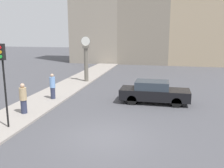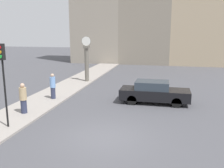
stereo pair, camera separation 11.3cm
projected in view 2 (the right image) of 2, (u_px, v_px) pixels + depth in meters
name	position (u px, v px, depth m)	size (l,w,h in m)	color
ground_plane	(104.00, 137.00, 11.33)	(120.00, 120.00, 0.00)	#47474C
sidewalk_corner	(77.00, 82.00, 23.42)	(2.87, 26.87, 0.11)	gray
building_row	(144.00, 8.00, 36.09)	(23.21, 5.00, 18.62)	gray
sedan_car	(154.00, 92.00, 16.62)	(4.56, 1.72, 1.49)	black
traffic_light_near	(3.00, 69.00, 11.71)	(0.26, 0.24, 4.05)	black
street_clock	(87.00, 60.00, 23.13)	(0.90, 0.50, 4.17)	#666056
pedestrian_tan_coat	(23.00, 98.00, 14.18)	(0.40, 0.40, 1.75)	#2D334C
pedestrian_blue_stripe	(53.00, 86.00, 17.26)	(0.38, 0.38, 1.76)	#2D334C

